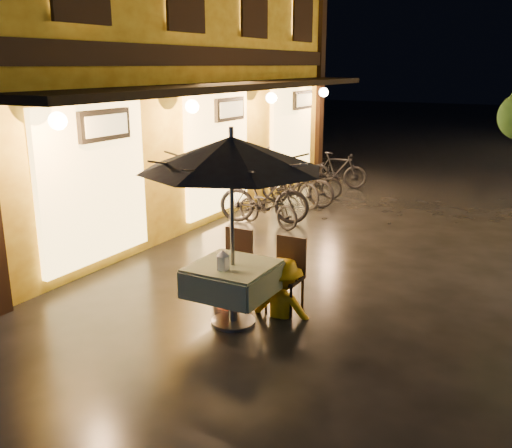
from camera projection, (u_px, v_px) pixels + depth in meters
The scene contains 15 objects.
ground at pixel (282, 330), 7.01m from camera, with size 90.00×90.00×0.00m, color black.
west_building at pixel (125, 37), 12.03m from camera, with size 5.90×11.40×7.40m.
cafe_table at pixel (233, 279), 7.04m from camera, with size 0.99×0.99×0.78m.
patio_umbrella at pixel (231, 154), 6.62m from camera, with size 2.21×2.21×2.46m.
cafe_chair_left at pixel (235, 261), 7.86m from camera, with size 0.42×0.42×0.97m.
cafe_chair_right at pixel (288, 270), 7.49m from camera, with size 0.42×0.42×0.97m.
table_lantern at pixel (223, 259), 6.77m from camera, with size 0.16×0.16×0.25m.
person_orange at pixel (231, 253), 7.60m from camera, with size 0.70×0.55×1.45m, color #E85931.
person_yellow at pixel (283, 260), 7.27m from camera, with size 0.96×0.55×1.48m, color #EDAD0B.
bicycle_0 at pixel (268, 207), 11.43m from camera, with size 0.53×1.51×0.80m, color black.
bicycle_1 at pixel (264, 197), 11.60m from camera, with size 0.52×1.83×1.10m, color black.
bicycle_2 at pixel (297, 183), 13.19m from camera, with size 0.66×1.90×1.00m, color black.
bicycle_3 at pixel (294, 186), 13.00m from camera, with size 0.45×1.59×0.96m, color black.
bicycle_4 at pixel (311, 181), 13.89m from camera, with size 0.55×1.56×0.82m, color black.
bicycle_5 at pixel (337, 170), 14.98m from camera, with size 0.44×1.56×0.94m, color black.
Camera 1 is at (2.79, -5.77, 3.14)m, focal length 40.00 mm.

